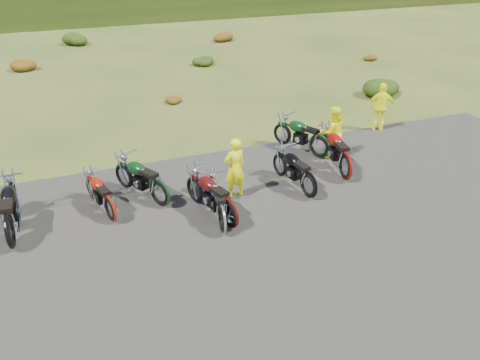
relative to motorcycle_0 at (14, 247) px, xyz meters
name	(u,v)px	position (x,y,z in m)	size (l,w,h in m)	color
ground	(274,215)	(6.03, -0.83, 0.00)	(300.00, 300.00, 0.00)	#374316
gravel_pad	(312,261)	(6.03, -2.83, 0.00)	(20.00, 12.00, 0.04)	black
shrub_2	(23,64)	(-0.17, 15.77, 0.38)	(1.30, 1.30, 0.77)	#68320D
shrub_3	(76,37)	(2.73, 21.07, 0.46)	(1.56, 1.56, 0.92)	#1C320C
shrub_4	(172,98)	(5.63, 8.37, 0.23)	(0.77, 0.77, 0.45)	#68320D
shrub_5	(202,60)	(8.53, 13.67, 0.31)	(1.03, 1.03, 0.61)	#1C320C
shrub_6	(222,35)	(11.43, 18.97, 0.38)	(1.30, 1.30, 0.77)	#68320D
shrub_7	(383,84)	(14.33, 6.27, 0.46)	(1.56, 1.56, 0.92)	#1C320C
shrub_8	(368,56)	(17.23, 11.57, 0.23)	(0.77, 0.77, 0.45)	#68320D
motorcycle_0	(14,247)	(0.00, 0.00, 0.00)	(2.29, 0.76, 1.20)	black
motorcycle_1	(112,221)	(2.20, 0.30, 0.00)	(1.88, 0.63, 0.99)	maroon
motorcycle_2	(161,206)	(3.47, 0.56, 0.00)	(2.18, 0.73, 1.14)	black
motorcycle_3	(223,233)	(4.58, -1.12, 0.00)	(1.97, 0.66, 1.03)	#A1A2A6
motorcycle_4	(229,227)	(4.78, -0.96, 0.00)	(2.17, 0.72, 1.14)	#430C0B
motorcycle_5	(308,198)	(7.22, -0.39, 0.00)	(2.06, 0.69, 1.08)	black
motorcycle_6	(344,180)	(8.67, 0.14, 0.00)	(2.30, 0.77, 1.20)	maroon
motorcycle_7	(318,158)	(8.69, 1.64, 0.00)	(2.20, 0.73, 1.15)	#0E3414
person_middle	(235,169)	(5.42, 0.34, 0.83)	(0.61, 0.40, 1.66)	#ECED0C
person_right_a	(332,133)	(9.04, 1.57, 0.82)	(0.80, 0.62, 1.64)	#ECED0C
person_right_b	(381,108)	(11.79, 2.93, 0.84)	(0.99, 0.41, 1.68)	#ECED0C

